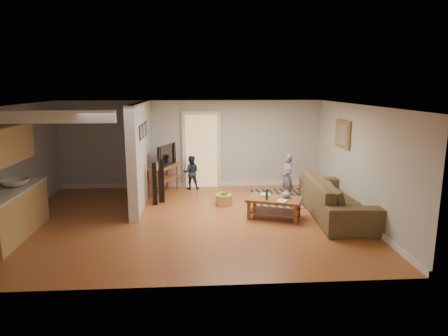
{
  "coord_description": "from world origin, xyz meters",
  "views": [
    {
      "loc": [
        0.18,
        -8.43,
        2.9
      ],
      "look_at": [
        0.77,
        0.27,
        1.1
      ],
      "focal_mm": 32.0,
      "sensor_mm": 36.0,
      "label": 1
    }
  ],
  "objects_px": {
    "toy_basket": "(224,199)",
    "child": "(286,199)",
    "sofa": "(336,216)",
    "speaker_left": "(154,184)",
    "coffee_table": "(275,202)",
    "tv_console": "(163,168)",
    "speaker_right": "(161,181)",
    "toddler": "(191,189)"
  },
  "relations": [
    {
      "from": "coffee_table",
      "to": "toddler",
      "type": "xyz_separation_m",
      "value": [
        -1.9,
        2.7,
        -0.36
      ]
    },
    {
      "from": "sofa",
      "to": "toy_basket",
      "type": "distance_m",
      "value": 2.68
    },
    {
      "from": "coffee_table",
      "to": "tv_console",
      "type": "height_order",
      "value": "tv_console"
    },
    {
      "from": "toy_basket",
      "to": "child",
      "type": "bearing_deg",
      "value": 13.41
    },
    {
      "from": "child",
      "to": "toddler",
      "type": "xyz_separation_m",
      "value": [
        -2.49,
        1.26,
        0.0
      ]
    },
    {
      "from": "speaker_left",
      "to": "speaker_right",
      "type": "distance_m",
      "value": 0.25
    },
    {
      "from": "coffee_table",
      "to": "speaker_right",
      "type": "bearing_deg",
      "value": 151.87
    },
    {
      "from": "sofa",
      "to": "speaker_left",
      "type": "xyz_separation_m",
      "value": [
        -4.19,
        1.17,
        0.53
      ]
    },
    {
      "from": "toy_basket",
      "to": "child",
      "type": "height_order",
      "value": "child"
    },
    {
      "from": "speaker_left",
      "to": "child",
      "type": "relative_size",
      "value": 0.89
    },
    {
      "from": "tv_console",
      "to": "sofa",
      "type": "bearing_deg",
      "value": -6.12
    },
    {
      "from": "speaker_right",
      "to": "toddler",
      "type": "distance_m",
      "value": 1.59
    },
    {
      "from": "tv_console",
      "to": "toddler",
      "type": "distance_m",
      "value": 1.14
    },
    {
      "from": "speaker_left",
      "to": "child",
      "type": "height_order",
      "value": "speaker_left"
    },
    {
      "from": "coffee_table",
      "to": "child",
      "type": "height_order",
      "value": "coffee_table"
    },
    {
      "from": "speaker_right",
      "to": "tv_console",
      "type": "bearing_deg",
      "value": 67.23
    },
    {
      "from": "sofa",
      "to": "tv_console",
      "type": "bearing_deg",
      "value": 65.12
    },
    {
      "from": "coffee_table",
      "to": "toy_basket",
      "type": "height_order",
      "value": "coffee_table"
    },
    {
      "from": "sofa",
      "to": "tv_console",
      "type": "distance_m",
      "value": 4.63
    },
    {
      "from": "toy_basket",
      "to": "toddler",
      "type": "relative_size",
      "value": 0.43
    },
    {
      "from": "child",
      "to": "toddler",
      "type": "distance_m",
      "value": 2.79
    },
    {
      "from": "coffee_table",
      "to": "toddler",
      "type": "bearing_deg",
      "value": 125.11
    },
    {
      "from": "tv_console",
      "to": "coffee_table",
      "type": "bearing_deg",
      "value": -17.85
    },
    {
      "from": "tv_console",
      "to": "speaker_left",
      "type": "xyz_separation_m",
      "value": [
        -0.15,
        -0.99,
        -0.18
      ]
    },
    {
      "from": "coffee_table",
      "to": "child",
      "type": "distance_m",
      "value": 1.6
    },
    {
      "from": "coffee_table",
      "to": "toddler",
      "type": "distance_m",
      "value": 3.32
    },
    {
      "from": "speaker_left",
      "to": "toddler",
      "type": "relative_size",
      "value": 1.11
    },
    {
      "from": "sofa",
      "to": "child",
      "type": "relative_size",
      "value": 2.41
    },
    {
      "from": "speaker_left",
      "to": "speaker_right",
      "type": "relative_size",
      "value": 0.96
    },
    {
      "from": "sofa",
      "to": "speaker_right",
      "type": "distance_m",
      "value": 4.29
    },
    {
      "from": "toddler",
      "to": "speaker_right",
      "type": "bearing_deg",
      "value": 60.09
    },
    {
      "from": "toy_basket",
      "to": "coffee_table",
      "type": "bearing_deg",
      "value": -44.24
    },
    {
      "from": "tv_console",
      "to": "toddler",
      "type": "xyz_separation_m",
      "value": [
        0.73,
        0.51,
        -0.72
      ]
    },
    {
      "from": "tv_console",
      "to": "toy_basket",
      "type": "relative_size",
      "value": 3.23
    },
    {
      "from": "coffee_table",
      "to": "toy_basket",
      "type": "distance_m",
      "value": 1.51
    },
    {
      "from": "coffee_table",
      "to": "speaker_left",
      "type": "bearing_deg",
      "value": 156.6
    },
    {
      "from": "speaker_left",
      "to": "sofa",
      "type": "bearing_deg",
      "value": -31.95
    },
    {
      "from": "speaker_right",
      "to": "toddler",
      "type": "relative_size",
      "value": 1.15
    },
    {
      "from": "toy_basket",
      "to": "child",
      "type": "relative_size",
      "value": 0.35
    },
    {
      "from": "speaker_left",
      "to": "toddler",
      "type": "distance_m",
      "value": 1.82
    },
    {
      "from": "tv_console",
      "to": "toy_basket",
      "type": "xyz_separation_m",
      "value": [
        1.56,
        -1.15,
        -0.56
      ]
    },
    {
      "from": "coffee_table",
      "to": "tv_console",
      "type": "bearing_deg",
      "value": 140.22
    }
  ]
}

